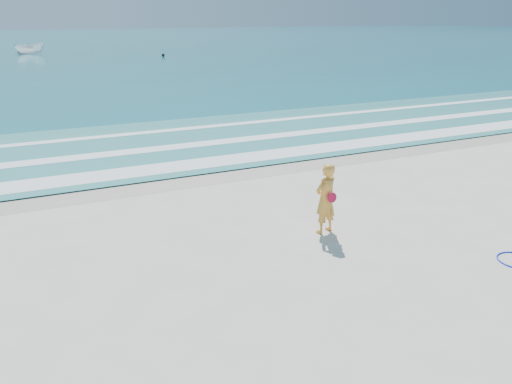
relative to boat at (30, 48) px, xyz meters
name	(u,v)px	position (x,y,z in m)	size (l,w,h in m)	color
ground	(341,295)	(3.42, -74.10, -0.82)	(400.00, 400.00, 0.00)	silver
wet_sand	(200,175)	(3.42, -65.10, -0.81)	(400.00, 2.40, 0.00)	#B2A893
ocean	(43,43)	(3.42, 30.90, -0.80)	(400.00, 190.00, 0.04)	#19727F
shallow	(163,144)	(3.42, -60.10, -0.77)	(400.00, 10.00, 0.01)	#59B7AD
foam_near	(189,165)	(3.42, -63.80, -0.76)	(400.00, 1.40, 0.01)	white
foam_mid	(168,148)	(3.42, -60.90, -0.76)	(400.00, 0.90, 0.01)	white
foam_far	(150,132)	(3.42, -57.60, -0.76)	(400.00, 0.60, 0.01)	white
boat	(30,48)	(0.00, 0.00, 0.00)	(1.51, 4.02, 1.55)	white
buoy	(163,55)	(16.14, -12.89, -0.57)	(0.42, 0.42, 0.42)	black
woman	(325,199)	(4.82, -71.22, 0.14)	(0.79, 0.63, 1.90)	gold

